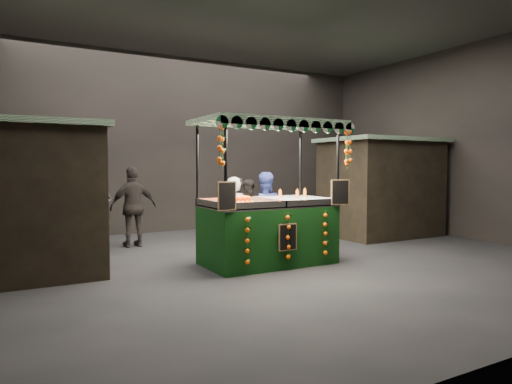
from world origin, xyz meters
TOP-DOWN VIEW (x-y plane):
  - ground at (0.00, 0.00)m, footprint 12.00×12.00m
  - market_hall at (0.00, 0.00)m, footprint 12.10×10.10m
  - neighbour_stall_left at (-4.40, 1.00)m, footprint 3.00×2.20m
  - neighbour_stall_right at (4.40, 1.50)m, footprint 3.00×2.20m
  - juice_stall at (-0.09, -0.20)m, footprint 2.80×1.65m
  - vendor_grey at (-0.44, 0.69)m, footprint 0.67×0.51m
  - vendor_blue at (0.40, 0.85)m, footprint 0.99×0.86m
  - shopper_0 at (-2.70, 2.78)m, footprint 0.64×0.43m
  - shopper_1 at (0.85, 2.33)m, footprint 0.94×0.89m
  - shopper_2 at (-1.88, 2.93)m, footprint 1.12×0.54m
  - shopper_3 at (0.76, 3.00)m, footprint 1.01×1.19m
  - shopper_4 at (-4.10, 3.04)m, footprint 0.92×0.80m

SIDE VIEW (x-z plane):
  - ground at x=0.00m, z-range 0.00..0.00m
  - shopper_1 at x=0.85m, z-range 0.00..1.53m
  - shopper_4 at x=-4.10m, z-range 0.00..1.59m
  - shopper_3 at x=0.76m, z-range 0.00..1.60m
  - vendor_grey at x=-0.44m, z-range 0.00..1.64m
  - juice_stall at x=-0.09m, z-range -0.52..2.20m
  - shopper_0 at x=-2.70m, z-range 0.00..1.73m
  - vendor_blue at x=0.40m, z-range 0.00..1.73m
  - shopper_2 at x=-1.88m, z-range 0.00..1.85m
  - neighbour_stall_left at x=-4.40m, z-range 0.01..2.61m
  - neighbour_stall_right at x=4.40m, z-range 0.01..2.61m
  - market_hall at x=0.00m, z-range 0.86..5.91m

